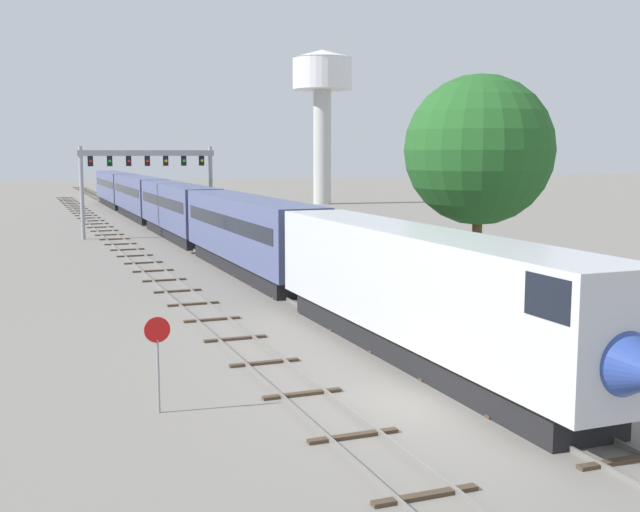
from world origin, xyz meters
TOP-DOWN VIEW (x-y plane):
  - ground_plane at (0.00, 0.00)m, footprint 400.00×400.00m
  - track_main at (2.00, 60.00)m, footprint 2.60×200.00m
  - track_near at (-3.50, 40.00)m, footprint 2.60×160.00m
  - passenger_train at (2.00, 50.00)m, footprint 3.04×112.47m
  - signal_gantry at (-0.25, 51.37)m, footprint 12.10×0.49m
  - water_tower at (31.08, 88.27)m, footprint 8.72×8.72m
  - stop_sign at (-8.00, 1.95)m, footprint 0.76×0.08m
  - trackside_tree_left at (12.81, 17.72)m, footprint 8.43×8.43m

SIDE VIEW (x-z plane):
  - ground_plane at x=0.00m, z-range 0.00..0.00m
  - track_main at x=2.00m, z-range -0.01..0.15m
  - track_near at x=-3.50m, z-range -0.01..0.15m
  - stop_sign at x=-8.00m, z-range 0.43..3.31m
  - passenger_train at x=2.00m, z-range 0.21..5.01m
  - signal_gantry at x=-0.25m, z-range 1.96..10.09m
  - trackside_tree_left at x=12.81m, z-range 1.75..13.69m
  - water_tower at x=31.08m, z-range 5.96..28.24m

